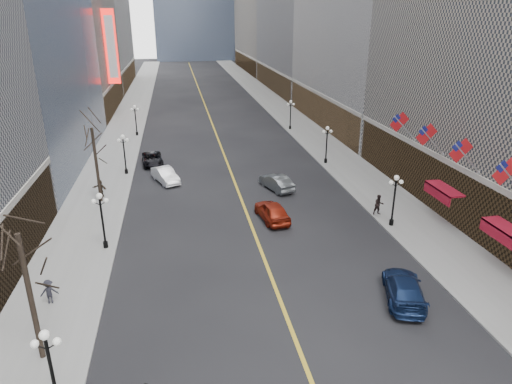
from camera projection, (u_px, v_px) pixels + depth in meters
name	position (u px, v px, depth m)	size (l,w,h in m)	color
sidewalk_east	(297.00, 123.00, 76.23)	(6.00, 230.00, 0.15)	gray
sidewalk_west	(125.00, 130.00, 71.73)	(6.00, 230.00, 0.15)	gray
lane_line	(209.00, 115.00, 83.18)	(0.25, 200.00, 0.02)	gold
streetlamp_east_1	(395.00, 195.00, 38.12)	(1.26, 0.44, 4.52)	black
streetlamp_east_2	(327.00, 141.00, 54.65)	(1.26, 0.44, 4.52)	black
streetlamp_east_3	(291.00, 112.00, 71.18)	(1.26, 0.44, 4.52)	black
streetlamp_west_0	(50.00, 364.00, 19.63)	(1.26, 0.44, 4.52)	black
streetlamp_west_1	(102.00, 215.00, 34.33)	(1.26, 0.44, 4.52)	black
streetlamp_west_2	(124.00, 150.00, 50.86)	(1.26, 0.44, 4.52)	black
streetlamp_west_3	(135.00, 117.00, 67.38)	(1.26, 0.44, 4.52)	black
flag_2	(508.00, 174.00, 29.75)	(2.87, 0.12, 2.87)	#B2B2B7
flag_3	(463.00, 153.00, 34.35)	(2.87, 0.12, 2.87)	#B2B2B7
flag_4	(428.00, 136.00, 38.94)	(2.87, 0.12, 2.87)	#B2B2B7
flag_5	(401.00, 124.00, 43.53)	(2.87, 0.12, 2.87)	#B2B2B7
awning_b	(506.00, 231.00, 31.40)	(1.40, 4.00, 0.93)	maroon
awning_c	(442.00, 190.00, 38.75)	(1.40, 4.00, 0.93)	maroon
theatre_marquee	(111.00, 47.00, 76.29)	(2.00, 0.55, 12.00)	red
tree_west_near	(22.00, 255.00, 21.83)	(3.60, 3.60, 7.92)	#2D231C
tree_west_far	(93.00, 140.00, 42.03)	(3.60, 3.60, 7.92)	#2D231C
car_nb_mid	(165.00, 175.00, 49.34)	(1.66, 4.76, 1.57)	white
car_nb_far	(152.00, 159.00, 55.22)	(2.34, 5.07, 1.41)	black
car_sb_near	(404.00, 288.00, 28.86)	(2.23, 5.49, 1.59)	#15264F
car_sb_mid	(272.00, 211.00, 40.15)	(2.03, 5.04, 1.72)	maroon
car_sb_far	(276.00, 182.00, 47.25)	(1.68, 4.80, 1.58)	#565B5F
ped_east_walk	(379.00, 205.00, 40.84)	(0.92, 0.50, 1.89)	black
ped_west_walk	(49.00, 292.00, 28.24)	(1.04, 0.43, 1.61)	black
ped_west_far	(100.00, 188.00, 44.95)	(1.61, 0.46, 1.74)	#30251A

